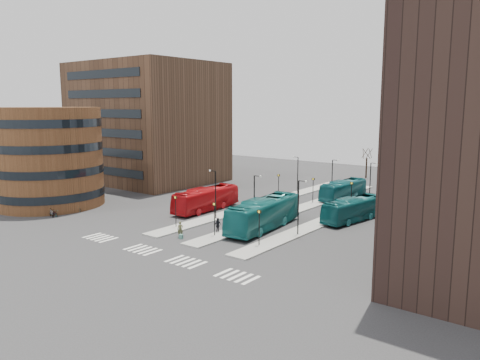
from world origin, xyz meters
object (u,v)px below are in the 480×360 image
Objects in this scene: teal_bus_b at (343,190)px; traveller at (180,229)px; suitcase at (181,237)px; bicycle_near at (55,213)px; teal_bus_c at (354,209)px; bicycle_far at (76,209)px; commuter_c at (239,223)px; teal_bus_d at (412,190)px; commuter_b at (218,225)px; commuter_a at (197,209)px; teal_bus_a at (264,214)px; red_bus at (206,199)px; bicycle_mid at (51,213)px.

teal_bus_b is 30.63m from traveller.
bicycle_near is (-20.31, -2.67, 0.17)m from suitcase.
traveller is at bearing -96.12° from teal_bus_b.
teal_bus_c reaches higher than suitcase.
traveller is 19.85m from bicycle_far.
commuter_c is at bearing 24.88° from traveller.
commuter_b is at bearing -105.23° from teal_bus_d.
commuter_c is (9.04, -2.47, -0.00)m from commuter_a.
teal_bus_a reaches higher than commuter_a.
bicycle_near is (-23.04, -9.45, -0.38)m from commuter_c.
teal_bus_b is 0.93× the size of teal_bus_d.
teal_bus_a reaches higher than teal_bus_c.
red_bus is at bearing 51.99° from commuter_b.
teal_bus_b reaches higher than commuter_a.
bicycle_mid is at bearing -51.05° from commuter_c.
teal_bus_b is 26.57m from commuter_b.
red_bus is 6.38× the size of bicycle_mid.
commuter_b is (1.64, 4.19, 0.64)m from suitcase.
red_bus is 7.20× the size of commuter_c.
commuter_a is at bearing -89.66° from commuter_c.
bicycle_near is (-24.99, -11.60, -1.40)m from teal_bus_a.
red_bus is 11.72m from commuter_b.
teal_bus_a is 8.17× the size of commuter_a.
bicycle_near is at bearing 160.58° from bicycle_far.
suitcase is 0.31× the size of commuter_c.
bicycle_mid is at bearing -123.18° from teal_bus_b.
teal_bus_a is 28.67m from teal_bus_d.
bicycle_mid reaches higher than bicycle_near.
teal_bus_c reaches higher than commuter_c.
teal_bus_c is 6.66× the size of commuter_a.
traveller is (-0.47, 0.37, 0.63)m from suitcase.
teal_bus_b is at bearing -2.19° from commuter_b.
commuter_b is at bearing -58.18° from bicycle_mid.
commuter_b is 23.01m from bicycle_near.
bicycle_near is (-19.85, -3.05, -0.46)m from traveller.
teal_bus_a is 12.03m from teal_bus_c.
teal_bus_b reaches higher than commuter_b.
traveller is at bearing 106.55° from commuter_a.
teal_bus_a is 1.23× the size of teal_bus_c.
teal_bus_b is (11.47, 18.63, -0.12)m from red_bus.
teal_bus_c is 22.01m from traveller.
red_bus is at bearing 116.05° from suitcase.
bicycle_near is (-14.00, -11.92, -0.38)m from commuter_a.
commuter_b is 23.16m from bicycle_mid.
bicycle_far is (-23.04, -6.30, -0.38)m from commuter_c.
bicycle_far is at bearing -140.55° from teal_bus_c.
bicycle_far is at bearing -128.65° from teal_bus_d.
commuter_a is (-5.84, 8.87, -0.08)m from traveller.
teal_bus_d is 7.17× the size of commuter_c.
commuter_a is (-19.32, -27.11, -0.79)m from teal_bus_d.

